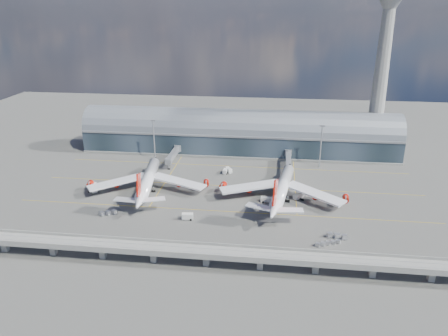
# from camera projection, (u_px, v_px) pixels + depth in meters

# --- Properties ---
(ground) EXTENTS (500.00, 500.00, 0.00)m
(ground) POSITION_uv_depth(u_px,v_px,m) (224.00, 202.00, 213.73)
(ground) COLOR #474744
(ground) RESTS_ON ground
(taxi_lines) EXTENTS (200.00, 80.12, 0.01)m
(taxi_lines) POSITION_uv_depth(u_px,v_px,m) (229.00, 184.00, 234.21)
(taxi_lines) COLOR gold
(taxi_lines) RESTS_ON ground
(terminal) EXTENTS (200.00, 30.00, 28.00)m
(terminal) POSITION_uv_depth(u_px,v_px,m) (239.00, 135.00, 281.96)
(terminal) COLOR #1E2A32
(terminal) RESTS_ON ground
(control_tower) EXTENTS (19.00, 19.00, 103.00)m
(control_tower) POSITION_uv_depth(u_px,v_px,m) (381.00, 73.00, 262.42)
(control_tower) COLOR gray
(control_tower) RESTS_ON ground
(guideway) EXTENTS (220.00, 8.50, 7.20)m
(guideway) POSITION_uv_depth(u_px,v_px,m) (206.00, 253.00, 160.86)
(guideway) COLOR gray
(guideway) RESTS_ON ground
(floodlight_mast_left) EXTENTS (3.00, 0.70, 25.70)m
(floodlight_mast_left) POSITION_uv_depth(u_px,v_px,m) (154.00, 139.00, 265.59)
(floodlight_mast_left) COLOR gray
(floodlight_mast_left) RESTS_ON ground
(floodlight_mast_right) EXTENTS (3.00, 0.70, 25.70)m
(floodlight_mast_right) POSITION_uv_depth(u_px,v_px,m) (321.00, 145.00, 254.08)
(floodlight_mast_right) COLOR gray
(floodlight_mast_right) RESTS_ON ground
(airliner_left) EXTENTS (63.19, 66.49, 20.28)m
(airliner_left) POSITION_uv_depth(u_px,v_px,m) (148.00, 181.00, 224.23)
(airliner_left) COLOR white
(airliner_left) RESTS_ON ground
(airliner_right) EXTENTS (64.40, 67.36, 21.38)m
(airliner_right) POSITION_uv_depth(u_px,v_px,m) (282.00, 189.00, 214.68)
(airliner_right) COLOR white
(airliner_right) RESTS_ON ground
(jet_bridge_left) EXTENTS (4.40, 28.00, 7.25)m
(jet_bridge_left) POSITION_uv_depth(u_px,v_px,m) (174.00, 154.00, 265.45)
(jet_bridge_left) COLOR gray
(jet_bridge_left) RESTS_ON ground
(jet_bridge_right) EXTENTS (4.40, 32.00, 7.25)m
(jet_bridge_right) POSITION_uv_depth(u_px,v_px,m) (288.00, 160.00, 255.67)
(jet_bridge_right) COLOR gray
(jet_bridge_right) RESTS_ON ground
(service_truck_0) EXTENTS (5.56, 8.14, 3.22)m
(service_truck_0) POSITION_uv_depth(u_px,v_px,m) (94.00, 188.00, 225.82)
(service_truck_0) COLOR silver
(service_truck_0) RESTS_ON ground
(service_truck_1) EXTENTS (5.25, 2.98, 2.90)m
(service_truck_1) POSITION_uv_depth(u_px,v_px,m) (187.00, 216.00, 196.24)
(service_truck_1) COLOR silver
(service_truck_1) RESTS_ON ground
(service_truck_2) EXTENTS (6.93, 2.45, 2.47)m
(service_truck_2) POSITION_uv_depth(u_px,v_px,m) (268.00, 200.00, 213.22)
(service_truck_2) COLOR silver
(service_truck_2) RESTS_ON ground
(service_truck_3) EXTENTS (5.91, 6.48, 3.08)m
(service_truck_3) POSITION_uv_depth(u_px,v_px,m) (299.00, 196.00, 216.85)
(service_truck_3) COLOR silver
(service_truck_3) RESTS_ON ground
(service_truck_4) EXTENTS (2.63, 4.75, 2.65)m
(service_truck_4) POSITION_uv_depth(u_px,v_px,m) (225.00, 171.00, 248.53)
(service_truck_4) COLOR silver
(service_truck_4) RESTS_ON ground
(service_truck_5) EXTENTS (4.70, 5.94, 2.72)m
(service_truck_5) POSITION_uv_depth(u_px,v_px,m) (229.00, 170.00, 250.23)
(service_truck_5) COLOR silver
(service_truck_5) RESTS_ON ground
(cargo_train_0) EXTENTS (8.05, 5.16, 1.82)m
(cargo_train_0) POSITION_uv_depth(u_px,v_px,m) (108.00, 213.00, 200.65)
(cargo_train_0) COLOR gray
(cargo_train_0) RESTS_ON ground
(cargo_train_1) EXTENTS (10.92, 5.68, 1.50)m
(cargo_train_1) POSITION_uv_depth(u_px,v_px,m) (328.00, 243.00, 175.91)
(cargo_train_1) COLOR gray
(cargo_train_1) RESTS_ON ground
(cargo_train_2) EXTENTS (8.85, 3.45, 1.94)m
(cargo_train_2) POSITION_uv_depth(u_px,v_px,m) (337.00, 236.00, 180.79)
(cargo_train_2) COLOR gray
(cargo_train_2) RESTS_ON ground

